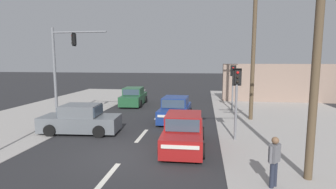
% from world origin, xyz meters
% --- Properties ---
extents(ground_plane, '(140.00, 140.00, 0.00)m').
position_xyz_m(ground_plane, '(0.00, 0.00, 0.00)').
color(ground_plane, '#28282B').
extents(lane_dash_near, '(0.20, 2.40, 0.01)m').
position_xyz_m(lane_dash_near, '(0.00, -2.00, 0.00)').
color(lane_dash_near, silver).
rests_on(lane_dash_near, ground).
extents(lane_dash_mid, '(0.20, 2.40, 0.01)m').
position_xyz_m(lane_dash_mid, '(0.00, 3.00, 0.00)').
color(lane_dash_mid, silver).
rests_on(lane_dash_mid, ground).
extents(lane_dash_far, '(0.20, 2.40, 0.01)m').
position_xyz_m(lane_dash_far, '(0.00, 8.00, 0.00)').
color(lane_dash_far, silver).
rests_on(lane_dash_far, ground).
extents(kerb_right_verge, '(10.00, 44.00, 0.02)m').
position_xyz_m(kerb_right_verge, '(9.00, 2.00, 0.01)').
color(kerb_right_verge, '#A39E99').
rests_on(kerb_right_verge, ground).
extents(kerb_left_verge, '(8.00, 40.00, 0.02)m').
position_xyz_m(kerb_left_verge, '(-8.50, 4.00, 0.01)').
color(kerb_left_verge, '#A39E99').
rests_on(kerb_left_verge, ground).
extents(utility_pole_foreground_right, '(3.78, 0.58, 9.05)m').
position_xyz_m(utility_pole_foreground_right, '(6.56, -1.23, 4.88)').
color(utility_pole_foreground_right, brown).
rests_on(utility_pole_foreground_right, ground).
extents(utility_pole_midground_right, '(1.80, 0.26, 9.63)m').
position_xyz_m(utility_pole_midground_right, '(6.33, 7.69, 5.06)').
color(utility_pole_midground_right, brown).
rests_on(utility_pole_midground_right, ground).
extents(traffic_signal_mast, '(3.69, 0.44, 6.00)m').
position_xyz_m(traffic_signal_mast, '(-5.88, 5.77, 3.83)').
color(traffic_signal_mast, slate).
rests_on(traffic_signal_mast, ground).
extents(pedestal_signal_right_kerb, '(0.44, 0.30, 3.56)m').
position_xyz_m(pedestal_signal_right_kerb, '(4.78, 2.89, 2.42)').
color(pedestal_signal_right_kerb, slate).
rests_on(pedestal_signal_right_kerb, ground).
extents(pedestal_signal_far_median, '(0.44, 0.31, 3.56)m').
position_xyz_m(pedestal_signal_far_median, '(5.42, 10.77, 2.42)').
color(pedestal_signal_far_median, slate).
rests_on(pedestal_signal_far_median, ground).
extents(shopfront_wall_far, '(12.00, 1.00, 3.60)m').
position_xyz_m(shopfront_wall_far, '(11.00, 16.00, 1.80)').
color(shopfront_wall_far, gray).
rests_on(shopfront_wall_far, ground).
extents(sedan_kerbside_parked, '(4.34, 2.11, 1.56)m').
position_xyz_m(sedan_kerbside_parked, '(-3.44, 3.11, 0.70)').
color(sedan_kerbside_parked, slate).
rests_on(sedan_kerbside_parked, ground).
extents(sedan_oncoming_mid, '(2.06, 4.32, 1.56)m').
position_xyz_m(sedan_oncoming_mid, '(-2.98, 12.27, 0.70)').
color(sedan_oncoming_mid, '#235633').
rests_on(sedan_oncoming_mid, ground).
extents(sedan_crossing_left, '(2.03, 4.30, 1.56)m').
position_xyz_m(sedan_crossing_left, '(1.36, 6.76, 0.70)').
color(sedan_crossing_left, navy).
rests_on(sedan_crossing_left, ground).
extents(sedan_oncoming_near, '(1.94, 4.27, 1.56)m').
position_xyz_m(sedan_oncoming_near, '(2.33, 1.47, 0.70)').
color(sedan_oncoming_near, maroon).
rests_on(sedan_oncoming_near, ground).
extents(pedestrian_at_kerb, '(0.40, 0.44, 1.63)m').
position_xyz_m(pedestrian_at_kerb, '(5.40, -1.96, 0.93)').
color(pedestrian_at_kerb, '#232838').
rests_on(pedestrian_at_kerb, ground).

